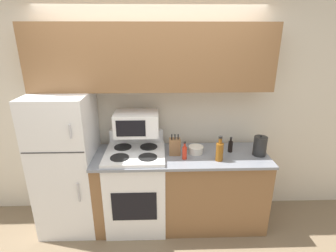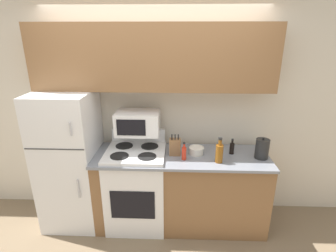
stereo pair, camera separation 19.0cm
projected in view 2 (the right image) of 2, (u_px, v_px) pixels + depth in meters
The scene contains 13 objects.
ground_plane at pixel (152, 238), 2.99m from camera, with size 12.00×12.00×0.00m, color #7F6B51.
wall_back at pixel (156, 114), 3.20m from camera, with size 8.00×0.05×2.55m.
lower_cabinets at pixel (181, 189), 3.11m from camera, with size 1.96×0.65×0.92m.
refrigerator at pixel (70, 160), 3.06m from camera, with size 0.64×0.68×1.62m.
upper_cabinets at pixel (153, 57), 2.79m from camera, with size 2.59×0.33×0.70m.
stove at pixel (137, 186), 3.11m from camera, with size 0.67×0.63×1.12m.
microwave at pixel (138, 123), 2.97m from camera, with size 0.49×0.34×0.26m.
knife_block at pixel (175, 147), 2.92m from camera, with size 0.13×0.10×0.25m.
bowl at pixel (196, 150), 2.95m from camera, with size 0.17×0.17×0.09m.
bottle_soy_sauce at pixel (232, 148), 2.95m from camera, with size 0.05×0.05×0.18m.
bottle_hot_sauce at pixel (184, 153), 2.81m from camera, with size 0.05×0.05×0.20m.
bottle_whiskey at pixel (219, 153), 2.74m from camera, with size 0.08×0.08×0.28m.
kettle at pixel (262, 149), 2.84m from camera, with size 0.15×0.15×0.24m.
Camera 2 is at (0.28, -2.37, 2.23)m, focal length 28.00 mm.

